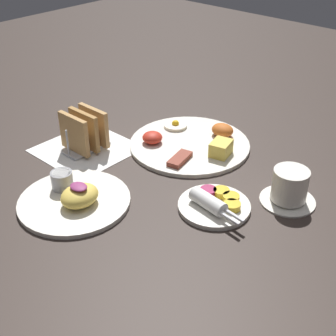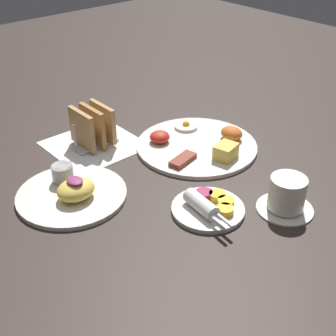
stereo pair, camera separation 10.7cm
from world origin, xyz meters
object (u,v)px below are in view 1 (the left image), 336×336
at_px(plate_breakfast, 191,143).
at_px(plate_foreground, 74,197).
at_px(toast_rack, 84,132).
at_px(coffee_cup, 289,188).
at_px(plate_condiments, 215,204).

height_order(plate_breakfast, plate_foreground, plate_foreground).
relative_size(toast_rack, coffee_cup, 0.97).
height_order(toast_rack, coffee_cup, toast_rack).
relative_size(plate_foreground, toast_rack, 2.07).
bearing_deg(coffee_cup, plate_foreground, -137.20).
bearing_deg(toast_rack, plate_breakfast, 45.80).
bearing_deg(coffee_cup, toast_rack, -163.79).
height_order(plate_condiments, coffee_cup, coffee_cup).
bearing_deg(toast_rack, plate_condiments, 2.89).
xyz_separation_m(plate_breakfast, toast_rack, (-0.19, -0.19, 0.04)).
height_order(plate_breakfast, coffee_cup, coffee_cup).
relative_size(plate_foreground, coffee_cup, 2.01).
distance_m(plate_condiments, coffee_cup, 0.16).
height_order(plate_breakfast, toast_rack, toast_rack).
distance_m(plate_foreground, coffee_cup, 0.46).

